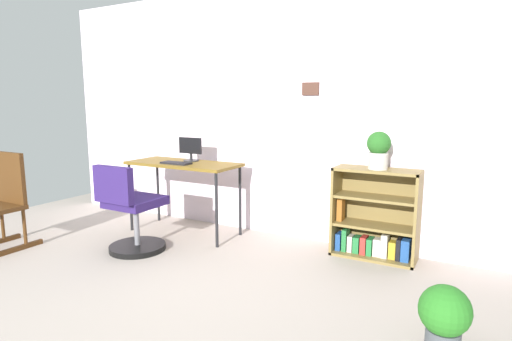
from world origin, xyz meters
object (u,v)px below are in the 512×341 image
at_px(desk, 183,168).
at_px(rocking_chair, 2,201).
at_px(keyboard, 176,163).
at_px(monitor, 190,149).
at_px(office_chair, 131,214).
at_px(potted_plant_on_shelf, 379,149).
at_px(potted_plant_floor, 445,315).
at_px(bookshelf_low, 375,218).

distance_m(desk, rocking_chair, 1.71).
bearing_deg(keyboard, rocking_chair, -137.93).
xyz_separation_m(monitor, office_chair, (-0.07, -0.81, -0.53)).
relative_size(monitor, potted_plant_on_shelf, 0.86).
xyz_separation_m(rocking_chair, potted_plant_floor, (3.81, 0.21, -0.25)).
relative_size(desk, office_chair, 1.44).
distance_m(rocking_chair, bookshelf_low, 3.46).
bearing_deg(rocking_chair, desk, 45.32).
relative_size(keyboard, office_chair, 0.39).
height_order(desk, rocking_chair, rocking_chair).
height_order(monitor, keyboard, monitor).
bearing_deg(rocking_chair, monitor, 47.32).
relative_size(keyboard, rocking_chair, 0.35).
bearing_deg(monitor, keyboard, -92.40).
relative_size(desk, potted_plant_on_shelf, 3.67).
height_order(desk, potted_plant_on_shelf, potted_plant_on_shelf).
relative_size(desk, monitor, 4.27).
distance_m(office_chair, rocking_chair, 1.25).
bearing_deg(bookshelf_low, potted_plant_floor, -61.51).
distance_m(desk, potted_plant_floor, 2.84).
height_order(bookshelf_low, potted_plant_on_shelf, potted_plant_on_shelf).
bearing_deg(keyboard, monitor, 87.60).
height_order(monitor, rocking_chair, monitor).
bearing_deg(potted_plant_floor, monitor, 157.10).
distance_m(desk, potted_plant_on_shelf, 1.97).
bearing_deg(desk, potted_plant_on_shelf, 6.74).
bearing_deg(bookshelf_low, rocking_chair, -154.50).
bearing_deg(potted_plant_on_shelf, keyboard, -169.66).
distance_m(desk, bookshelf_low, 1.98).
xyz_separation_m(keyboard, potted_plant_floor, (2.61, -0.87, -0.56)).
bearing_deg(keyboard, potted_plant_on_shelf, 10.34).
relative_size(monitor, bookshelf_low, 0.35).
xyz_separation_m(office_chair, potted_plant_on_shelf, (1.99, 0.93, 0.62)).
distance_m(keyboard, rocking_chair, 1.65).
bearing_deg(potted_plant_floor, rocking_chair, -176.81).
bearing_deg(bookshelf_low, keyboard, -168.09).
bearing_deg(monitor, bookshelf_low, 5.27).
distance_m(keyboard, potted_plant_floor, 2.81).
height_order(office_chair, potted_plant_on_shelf, potted_plant_on_shelf).
relative_size(rocking_chair, potted_plant_on_shelf, 2.78).
relative_size(desk, bookshelf_low, 1.49).
distance_m(monitor, office_chair, 0.97).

